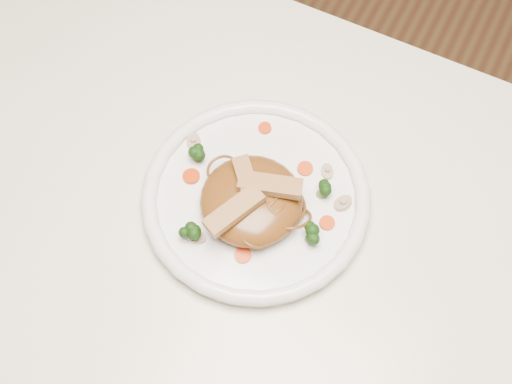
% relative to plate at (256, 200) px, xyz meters
% --- Properties ---
extents(table, '(1.20, 0.80, 0.75)m').
position_rel_plate_xyz_m(table, '(0.07, -0.07, -0.11)').
color(table, beige).
rests_on(table, ground).
extents(plate, '(0.34, 0.34, 0.02)m').
position_rel_plate_xyz_m(plate, '(0.00, 0.00, 0.00)').
color(plate, white).
rests_on(plate, table).
extents(noodle_mound, '(0.16, 0.16, 0.04)m').
position_rel_plate_xyz_m(noodle_mound, '(0.00, -0.02, 0.03)').
color(noodle_mound, brown).
rests_on(noodle_mound, plate).
extents(chicken_a, '(0.08, 0.05, 0.01)m').
position_rel_plate_xyz_m(chicken_a, '(0.02, 0.00, 0.05)').
color(chicken_a, '#AE8352').
rests_on(chicken_a, noodle_mound).
extents(chicken_b, '(0.06, 0.06, 0.01)m').
position_rel_plate_xyz_m(chicken_b, '(-0.01, -0.00, 0.05)').
color(chicken_b, '#AE8352').
rests_on(chicken_b, noodle_mound).
extents(chicken_c, '(0.05, 0.08, 0.01)m').
position_rel_plate_xyz_m(chicken_c, '(-0.00, -0.05, 0.05)').
color(chicken_c, '#AE8352').
rests_on(chicken_c, noodle_mound).
extents(broccoli_0, '(0.03, 0.03, 0.03)m').
position_rel_plate_xyz_m(broccoli_0, '(0.07, 0.04, 0.02)').
color(broccoli_0, '#14350B').
rests_on(broccoli_0, plate).
extents(broccoli_1, '(0.03, 0.03, 0.03)m').
position_rel_plate_xyz_m(broccoli_1, '(-0.09, 0.02, 0.02)').
color(broccoli_1, '#14350B').
rests_on(broccoli_1, plate).
extents(broccoli_2, '(0.04, 0.04, 0.03)m').
position_rel_plate_xyz_m(broccoli_2, '(-0.05, -0.09, 0.02)').
color(broccoli_2, '#14350B').
rests_on(broccoli_2, plate).
extents(broccoli_3, '(0.03, 0.03, 0.03)m').
position_rel_plate_xyz_m(broccoli_3, '(0.09, -0.02, 0.02)').
color(broccoli_3, '#14350B').
rests_on(broccoli_3, plate).
extents(carrot_0, '(0.03, 0.03, 0.00)m').
position_rel_plate_xyz_m(carrot_0, '(0.04, 0.06, 0.01)').
color(carrot_0, red).
rests_on(carrot_0, plate).
extents(carrot_1, '(0.03, 0.03, 0.00)m').
position_rel_plate_xyz_m(carrot_1, '(-0.09, -0.01, 0.01)').
color(carrot_1, red).
rests_on(carrot_1, plate).
extents(carrot_2, '(0.02, 0.02, 0.00)m').
position_rel_plate_xyz_m(carrot_2, '(0.10, 0.01, 0.01)').
color(carrot_2, red).
rests_on(carrot_2, plate).
extents(carrot_3, '(0.02, 0.02, 0.00)m').
position_rel_plate_xyz_m(carrot_3, '(-0.04, 0.10, 0.01)').
color(carrot_3, red).
rests_on(carrot_3, plate).
extents(carrot_4, '(0.02, 0.02, 0.00)m').
position_rel_plate_xyz_m(carrot_4, '(0.02, -0.08, 0.01)').
color(carrot_4, red).
rests_on(carrot_4, plate).
extents(mushroom_0, '(0.03, 0.03, 0.01)m').
position_rel_plate_xyz_m(mushroom_0, '(-0.04, -0.08, 0.01)').
color(mushroom_0, '#BAA98B').
rests_on(mushroom_0, plate).
extents(mushroom_1, '(0.03, 0.03, 0.01)m').
position_rel_plate_xyz_m(mushroom_1, '(0.10, 0.04, 0.01)').
color(mushroom_1, '#BAA98B').
rests_on(mushroom_1, plate).
extents(mushroom_2, '(0.03, 0.03, 0.01)m').
position_rel_plate_xyz_m(mushroom_2, '(-0.11, 0.03, 0.01)').
color(mushroom_2, '#BAA98B').
rests_on(mushroom_2, plate).
extents(mushroom_3, '(0.03, 0.03, 0.01)m').
position_rel_plate_xyz_m(mushroom_3, '(0.07, 0.07, 0.01)').
color(mushroom_3, '#BAA98B').
rests_on(mushroom_3, plate).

